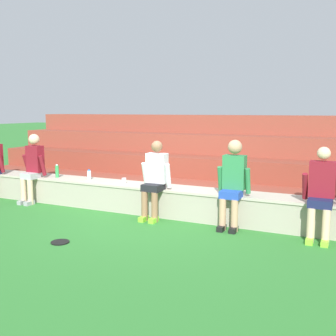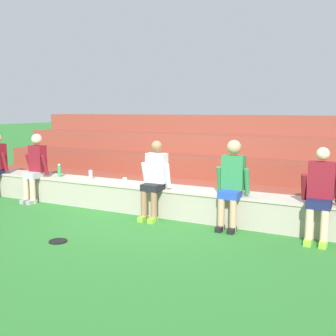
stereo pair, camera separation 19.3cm
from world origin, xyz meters
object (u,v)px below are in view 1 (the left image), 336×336
object	(u,v)px
person_center	(155,178)
water_bottle_near_right	(89,175)
person_left_of_center	(33,166)
frisbee	(60,242)
person_right_of_center	(233,181)
water_bottle_mid_right	(57,171)
person_far_right	(321,191)
plastic_cup_middle	(124,181)

from	to	relation	value
person_center	water_bottle_near_right	world-z (taller)	person_center
person_left_of_center	frisbee	size ratio (longest dim) A/B	5.36
person_right_of_center	frisbee	distance (m)	2.80
person_left_of_center	water_bottle_mid_right	size ratio (longest dim) A/B	5.22
person_far_right	water_bottle_near_right	bearing A→B (deg)	175.64
person_left_of_center	frisbee	xyz separation A→B (m)	(2.18, -1.78, -0.74)
water_bottle_mid_right	frisbee	world-z (taller)	water_bottle_mid_right
person_left_of_center	water_bottle_near_right	xyz separation A→B (m)	(1.18, 0.30, -0.14)
water_bottle_near_right	person_right_of_center	bearing A→B (deg)	-5.49
water_bottle_near_right	person_far_right	bearing A→B (deg)	-4.36
person_center	plastic_cup_middle	world-z (taller)	person_center
frisbee	water_bottle_near_right	bearing A→B (deg)	115.70
person_far_right	frisbee	distance (m)	3.84
water_bottle_mid_right	water_bottle_near_right	bearing A→B (deg)	5.11
person_right_of_center	water_bottle_mid_right	distance (m)	3.78
person_center	person_left_of_center	bearing A→B (deg)	179.36
frisbee	plastic_cup_middle	bearing A→B (deg)	94.57
person_center	frisbee	xyz separation A→B (m)	(-0.64, -1.75, -0.71)
person_far_right	frisbee	size ratio (longest dim) A/B	5.20
person_center	person_far_right	world-z (taller)	person_far_right
plastic_cup_middle	water_bottle_mid_right	bearing A→B (deg)	-179.36
person_far_right	plastic_cup_middle	size ratio (longest dim) A/B	13.39
water_bottle_near_right	person_left_of_center	bearing A→B (deg)	-165.75
person_right_of_center	water_bottle_near_right	size ratio (longest dim) A/B	6.97
frisbee	person_right_of_center	bearing A→B (deg)	41.63
person_left_of_center	person_right_of_center	distance (m)	4.20
water_bottle_near_right	plastic_cup_middle	distance (m)	0.84
person_right_of_center	frisbee	size ratio (longest dim) A/B	5.42
person_left_of_center	water_bottle_mid_right	xyz separation A→B (m)	(0.43, 0.23, -0.11)
person_center	frisbee	size ratio (longest dim) A/B	5.20
plastic_cup_middle	frisbee	xyz separation A→B (m)	(0.16, -2.03, -0.56)
person_right_of_center	person_far_right	xyz separation A→B (m)	(1.33, -0.04, -0.05)
frisbee	person_left_of_center	bearing A→B (deg)	140.77
water_bottle_near_right	plastic_cup_middle	world-z (taller)	water_bottle_near_right
person_far_right	plastic_cup_middle	bearing A→B (deg)	175.41
person_center	person_right_of_center	bearing A→B (deg)	1.71
person_center	water_bottle_mid_right	world-z (taller)	person_center
person_right_of_center	water_bottle_mid_right	bearing A→B (deg)	176.61
person_left_of_center	frisbee	bearing A→B (deg)	-39.23
water_bottle_near_right	plastic_cup_middle	xyz separation A→B (m)	(0.84, -0.05, -0.04)
person_center	water_bottle_near_right	xyz separation A→B (m)	(-1.64, 0.33, -0.11)
person_left_of_center	person_center	distance (m)	2.82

